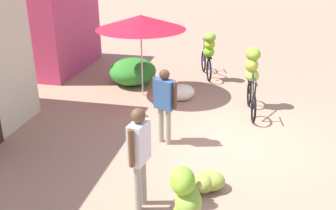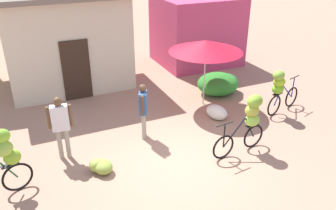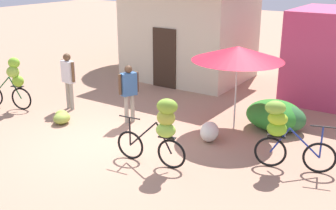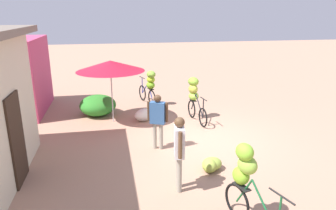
# 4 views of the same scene
# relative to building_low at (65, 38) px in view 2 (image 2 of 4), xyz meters

# --- Properties ---
(ground_plane) EXTENTS (60.00, 60.00, 0.00)m
(ground_plane) POSITION_rel_building_low_xyz_m (1.50, -6.24, -1.68)
(ground_plane) COLOR #A67C64
(building_low) EXTENTS (4.54, 3.74, 3.31)m
(building_low) POSITION_rel_building_low_xyz_m (0.00, 0.00, 0.00)
(building_low) COLOR beige
(building_low) RESTS_ON ground
(shop_pink) EXTENTS (3.20, 2.80, 2.75)m
(shop_pink) POSITION_rel_building_low_xyz_m (5.39, 0.16, -0.30)
(shop_pink) COLOR #C33F69
(shop_pink) RESTS_ON ground
(hedge_bush_front_left) EXTENTS (1.42, 1.32, 0.73)m
(hedge_bush_front_left) POSITION_rel_building_low_xyz_m (4.43, -3.20, -1.31)
(hedge_bush_front_left) COLOR #2C822A
(hedge_bush_front_left) RESTS_ON ground
(hedge_bush_front_right) EXTENTS (0.97, 0.80, 0.66)m
(hedge_bush_front_right) POSITION_rel_building_low_xyz_m (4.75, -3.19, -1.35)
(hedge_bush_front_right) COLOR #2E6634
(hedge_bush_front_right) RESTS_ON ground
(market_umbrella) EXTENTS (2.27, 2.27, 2.12)m
(market_umbrella) POSITION_rel_building_low_xyz_m (3.58, -3.73, 0.27)
(market_umbrella) COLOR beige
(market_umbrella) RESTS_ON ground
(bicycle_leftmost) EXTENTS (1.58, 0.55, 1.52)m
(bicycle_leftmost) POSITION_rel_building_low_xyz_m (-2.33, -5.91, -0.82)
(bicycle_leftmost) COLOR black
(bicycle_leftmost) RESTS_ON ground
(bicycle_near_pile) EXTENTS (1.62, 0.45, 1.49)m
(bicycle_near_pile) POSITION_rel_building_low_xyz_m (3.26, -6.53, -0.78)
(bicycle_near_pile) COLOR black
(bicycle_near_pile) RESTS_ON ground
(bicycle_center_loaded) EXTENTS (1.56, 0.62, 1.44)m
(bicycle_center_loaded) POSITION_rel_building_low_xyz_m (5.31, -5.25, -0.82)
(bicycle_center_loaded) COLOR black
(bicycle_center_loaded) RESTS_ON ground
(banana_pile_on_ground) EXTENTS (0.57, 0.58, 0.32)m
(banana_pile_on_ground) POSITION_rel_building_low_xyz_m (-0.37, -5.94, -1.52)
(banana_pile_on_ground) COLOR #98AD42
(banana_pile_on_ground) RESTS_ON ground
(produce_sack) EXTENTS (0.66, 0.81, 0.44)m
(produce_sack) POSITION_rel_building_low_xyz_m (3.43, -4.79, -1.46)
(produce_sack) COLOR silver
(produce_sack) RESTS_ON ground
(person_vendor) EXTENTS (0.35, 0.54, 1.55)m
(person_vendor) POSITION_rel_building_low_xyz_m (1.09, -4.89, -0.74)
(person_vendor) COLOR gray
(person_vendor) RESTS_ON ground
(person_bystander) EXTENTS (0.57, 0.26, 1.63)m
(person_bystander) POSITION_rel_building_low_xyz_m (-1.02, -5.00, -0.68)
(person_bystander) COLOR gray
(person_bystander) RESTS_ON ground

